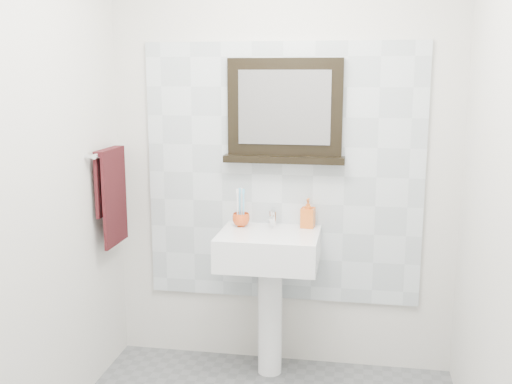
% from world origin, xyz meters
% --- Properties ---
extents(back_wall, '(2.00, 0.01, 2.50)m').
position_xyz_m(back_wall, '(0.00, 1.10, 1.25)').
color(back_wall, silver).
rests_on(back_wall, ground).
extents(front_wall, '(2.00, 0.01, 2.50)m').
position_xyz_m(front_wall, '(0.00, -1.10, 1.25)').
color(front_wall, silver).
rests_on(front_wall, ground).
extents(left_wall, '(0.01, 2.20, 2.50)m').
position_xyz_m(left_wall, '(-1.00, 0.00, 1.25)').
color(left_wall, silver).
rests_on(left_wall, ground).
extents(splashback, '(1.60, 0.02, 1.50)m').
position_xyz_m(splashback, '(0.00, 1.09, 1.15)').
color(splashback, silver).
rests_on(splashback, back_wall).
extents(pedestal_sink, '(0.55, 0.44, 0.96)m').
position_xyz_m(pedestal_sink, '(-0.04, 0.87, 0.68)').
color(pedestal_sink, white).
rests_on(pedestal_sink, ground).
extents(toothbrush_cup, '(0.12, 0.12, 0.08)m').
position_xyz_m(toothbrush_cup, '(-0.22, 0.98, 0.90)').
color(toothbrush_cup, '#D74A19').
rests_on(toothbrush_cup, pedestal_sink).
extents(toothbrushes, '(0.05, 0.04, 0.21)m').
position_xyz_m(toothbrushes, '(-0.23, 0.98, 0.98)').
color(toothbrushes, white).
rests_on(toothbrushes, toothbrush_cup).
extents(soap_dispenser, '(0.08, 0.09, 0.17)m').
position_xyz_m(soap_dispenser, '(0.16, 1.02, 0.94)').
color(soap_dispenser, red).
rests_on(soap_dispenser, pedestal_sink).
extents(framed_mirror, '(0.69, 0.11, 0.58)m').
position_xyz_m(framed_mirror, '(0.01, 1.06, 1.50)').
color(framed_mirror, black).
rests_on(framed_mirror, back_wall).
extents(towel_bar, '(0.07, 0.40, 0.03)m').
position_xyz_m(towel_bar, '(-0.95, 0.84, 1.29)').
color(towel_bar, silver).
rests_on(towel_bar, left_wall).
extents(hand_towel, '(0.06, 0.30, 0.55)m').
position_xyz_m(hand_towel, '(-0.94, 0.84, 1.08)').
color(hand_towel, black).
rests_on(hand_towel, towel_bar).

